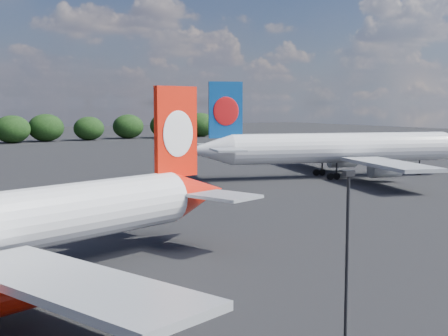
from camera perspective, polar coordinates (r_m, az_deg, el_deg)
qantas_airliner at (r=46.25m, az=-18.93°, el=-4.87°), size 42.75×41.04×14.27m
china_southern_airliner at (r=108.56m, az=9.77°, el=1.74°), size 48.89×46.90×16.26m
apron_lamp_post at (r=30.83m, az=11.17°, el=-7.93°), size 0.55×0.30×9.60m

